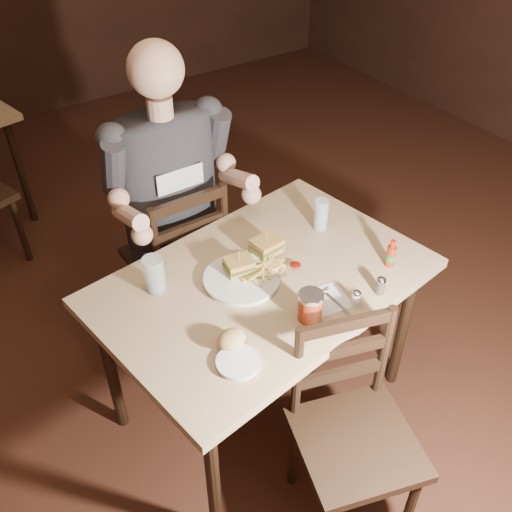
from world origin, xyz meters
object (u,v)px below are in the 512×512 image
main_table (263,293)px  chair_near (357,443)px  glass_left (154,274)px  syrup_dispenser (310,306)px  dinner_plate (242,280)px  hot_sauce (391,253)px  chair_far (176,257)px  diner (171,167)px  side_plate (238,363)px  glass_right (321,214)px

main_table → chair_near: bearing=-91.5°
glass_left → syrup_dispenser: 0.60m
dinner_plate → hot_sauce: bearing=-24.3°
dinner_plate → glass_left: (-0.30, 0.15, 0.06)m
chair_far → dinner_plate: 0.70m
diner → syrup_dispenser: 0.89m
chair_far → side_plate: size_ratio=6.32×
chair_far → hot_sauce: size_ratio=7.47×
chair_far → chair_near: bearing=92.3°
chair_near → hot_sauce: bearing=56.7°
chair_near → diner: diner is taller
diner → glass_right: bearing=-44.8°
syrup_dispenser → side_plate: size_ratio=0.79×
dinner_plate → side_plate: 0.41m
hot_sauce → chair_near: bearing=-140.2°
diner → glass_left: (-0.30, -0.42, -0.16)m
chair_far → glass_right: chair_far is taller
chair_near → dinner_plate: bearing=112.4°
chair_far → chair_near: 1.28m
diner → glass_left: diner is taller
syrup_dispenser → chair_near: bearing=-104.2°
chair_near → glass_left: bearing=131.0°
main_table → syrup_dispenser: size_ratio=11.94×
chair_far → glass_right: size_ratio=6.57×
dinner_plate → diner: bearing=89.2°
chair_far → chair_near: (0.06, -1.27, -0.02)m
glass_right → side_plate: glass_right is taller
dinner_plate → chair_far: bearing=89.3°
main_table → diner: bearing=96.8°
dinner_plate → glass_right: bearing=12.7°
chair_near → diner: size_ratio=0.85×
chair_far → glass_left: 0.68m
main_table → chair_near: size_ratio=1.55×
chair_near → diner: 1.34m
glass_left → side_plate: 0.50m
chair_far → glass_right: (0.47, -0.52, 0.38)m
chair_near → hot_sauce: (0.48, 0.40, 0.38)m
main_table → dinner_plate: (-0.08, 0.03, 0.08)m
chair_far → diner: bearing=90.0°
syrup_dispenser → glass_left: bearing=122.3°
main_table → diner: diner is taller
main_table → chair_far: (-0.07, 0.66, -0.23)m
chair_near → side_plate: size_ratio=6.10×
dinner_plate → side_plate: dinner_plate is taller
glass_left → side_plate: glass_left is taller
glass_right → syrup_dispenser: (-0.38, -0.41, -0.01)m
glass_right → side_plate: bearing=-147.6°
diner → dinner_plate: bearing=-91.0°
hot_sauce → glass_right: bearing=101.4°
chair_near → glass_right: glass_right is taller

